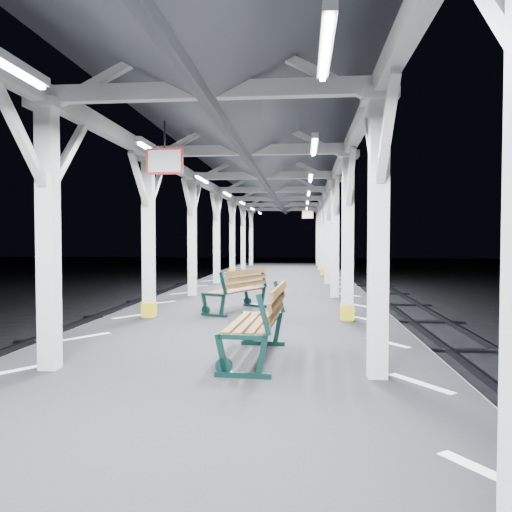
# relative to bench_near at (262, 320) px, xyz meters

# --- Properties ---
(ground) EXTENTS (120.00, 120.00, 0.00)m
(ground) POSITION_rel_bench_near_xyz_m (-0.59, 1.28, -1.54)
(ground) COLOR black
(ground) RESTS_ON ground
(platform) EXTENTS (6.00, 50.00, 1.00)m
(platform) POSITION_rel_bench_near_xyz_m (-0.59, 1.28, -1.04)
(platform) COLOR black
(platform) RESTS_ON ground
(hazard_stripes_left) EXTENTS (1.00, 48.00, 0.01)m
(hazard_stripes_left) POSITION_rel_bench_near_xyz_m (-3.04, 1.28, -0.53)
(hazard_stripes_left) COLOR silver
(hazard_stripes_left) RESTS_ON platform
(hazard_stripes_right) EXTENTS (1.00, 48.00, 0.01)m
(hazard_stripes_right) POSITION_rel_bench_near_xyz_m (1.86, 1.28, -0.53)
(hazard_stripes_right) COLOR silver
(hazard_stripes_right) RESTS_ON platform
(canopy) EXTENTS (5.40, 49.00, 4.65)m
(canopy) POSITION_rel_bench_near_xyz_m (-0.59, 1.25, 3.03)
(canopy) COLOR beige
(canopy) RESTS_ON platform
(bench_near) EXTENTS (0.79, 1.89, 1.01)m
(bench_near) POSITION_rel_bench_near_xyz_m (0.00, 0.00, 0.00)
(bench_near) COLOR black
(bench_near) RESTS_ON platform
(bench_mid) EXTENTS (1.31, 1.86, 0.95)m
(bench_mid) POSITION_rel_bench_near_xyz_m (-0.86, 4.32, -0.03)
(bench_mid) COLOR black
(bench_mid) RESTS_ON platform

